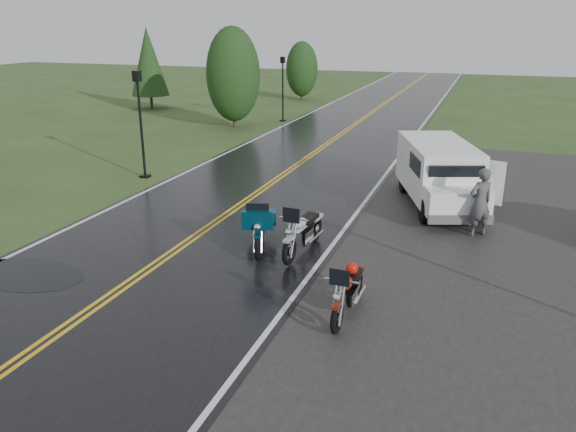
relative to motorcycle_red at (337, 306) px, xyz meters
The scene contains 12 objects.
ground 5.37m from the motorcycle_red, 162.35° to the left, with size 120.00×120.00×0.00m, color #2D471E.
road 12.69m from the motorcycle_red, 113.63° to the left, with size 8.00×100.00×0.04m, color black.
motorcycle_red is the anchor object (origin of this frame).
motorcycle_teal 3.88m from the motorcycle_red, 135.39° to the left, with size 0.90×2.48×1.47m, color #052D3C, non-canonical shape.
motorcycle_silver 3.34m from the motorcycle_red, 125.31° to the left, with size 0.87×2.40×1.42m, color #A3A7AA, non-canonical shape.
van_white 7.14m from the motorcycle_red, 83.33° to the left, with size 1.99×5.32×2.09m, color white, non-canonical shape.
person_at_van 6.93m from the motorcycle_red, 70.17° to the left, with size 0.71×0.47×1.94m, color #45464A.
lamp_post_near_left 13.48m from the motorcycle_red, 138.69° to the left, with size 0.35×0.35×4.10m, color black, non-canonical shape.
lamp_post_far_left 24.98m from the motorcycle_red, 112.52° to the left, with size 0.33×0.33×3.86m, color black, non-canonical shape.
tree_left_mid 23.32m from the motorcycle_red, 119.62° to the left, with size 3.05×3.05×4.77m, color #1E3D19, non-canonical shape.
tree_left_far 35.07m from the motorcycle_red, 109.43° to the left, with size 2.45×2.45×3.76m, color #1E3D19, non-canonical shape.
pine_left_far 31.98m from the motorcycle_red, 128.82° to the left, with size 2.57×2.57×5.35m, color #1E3D19, non-canonical shape.
Camera 1 is at (7.39, -10.85, 5.71)m, focal length 35.00 mm.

